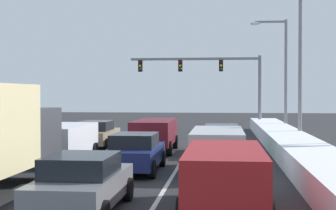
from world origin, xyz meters
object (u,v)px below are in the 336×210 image
Objects in this scene: sedan_green_right_lane_third at (221,139)px; street_lamp_right_near at (294,53)px; traffic_light_gantry at (213,73)px; sedan_navy_center_lane_second at (135,152)px; suv_maroon_center_lane_third at (154,132)px; suv_silver_right_lane_second at (217,147)px; suv_white_left_lane_second at (63,140)px; sedan_gray_center_lane_nearest at (83,183)px; sedan_tan_left_lane_third at (96,134)px; suv_red_right_lane_nearest at (225,174)px; street_lamp_right_mid at (281,67)px.

street_lamp_right_near is (4.14, 4.20, 4.60)m from sedan_green_right_lane_third.
street_lamp_right_near is (4.86, -12.92, 0.63)m from traffic_light_gantry.
sedan_navy_center_lane_second is 0.92× the size of suv_maroon_center_lane_third.
suv_white_left_lane_second is (-6.82, 2.19, 0.00)m from suv_silver_right_lane_second.
sedan_gray_center_lane_nearest and sedan_tan_left_lane_third have the same top height.
sedan_green_right_lane_third is at bearing -134.59° from street_lamp_right_near.
suv_red_right_lane_nearest and suv_maroon_center_lane_third have the same top height.
suv_red_right_lane_nearest is 1.09× the size of sedan_gray_center_lane_nearest.
suv_white_left_lane_second is (-3.60, 2.21, 0.25)m from sedan_navy_center_lane_second.
street_lamp_right_near is at bearing -69.39° from traffic_light_gantry.
sedan_green_right_lane_third is at bearing 61.02° from sedan_navy_center_lane_second.
street_lamp_right_mid reaches higher than sedan_gray_center_lane_nearest.
street_lamp_right_near is (11.21, 1.61, 4.60)m from sedan_tan_left_lane_third.
sedan_navy_center_lane_second is 6.91m from suv_maroon_center_lane_third.
suv_silver_right_lane_second is 3.23m from sedan_navy_center_lane_second.
sedan_tan_left_lane_third is at bearing -113.63° from traffic_light_gantry.
sedan_tan_left_lane_third is 16.34m from traffic_light_gantry.
suv_white_left_lane_second is 22.19m from traffic_light_gantry.
suv_maroon_center_lane_third is 9.42m from street_lamp_right_near.
sedan_navy_center_lane_second is (0.17, 6.96, 0.00)m from sedan_gray_center_lane_nearest.
suv_red_right_lane_nearest is 1.00× the size of suv_silver_right_lane_second.
traffic_light_gantry is (6.24, 20.96, 3.72)m from suv_white_left_lane_second.
suv_maroon_center_lane_third reaches higher than sedan_tan_left_lane_third.
suv_white_left_lane_second is at bearing 148.49° from sedan_navy_center_lane_second.
suv_maroon_center_lane_third is at bearing -26.14° from sedan_tan_left_lane_third.
suv_maroon_center_lane_third is at bearing 89.93° from sedan_gray_center_lane_nearest.
sedan_green_right_lane_third is at bearing -87.60° from traffic_light_gantry.
suv_red_right_lane_nearest is 0.45× the size of traffic_light_gantry.
suv_red_right_lane_nearest is at bearing -62.61° from sedan_navy_center_lane_second.
suv_red_right_lane_nearest is 11.38m from suv_white_left_lane_second.
sedan_tan_left_lane_third is at bearing 128.76° from suv_silver_right_lane_second.
street_lamp_right_near is (7.67, 17.22, 4.60)m from sedan_gray_center_lane_nearest.
suv_silver_right_lane_second is at bearing -17.83° from suv_white_left_lane_second.
street_lamp_right_mid is at bearing 54.33° from suv_maroon_center_lane_third.
sedan_tan_left_lane_third is (-0.11, 6.44, -0.25)m from suv_white_left_lane_second.
street_lamp_right_near is (7.50, 10.26, 4.60)m from sedan_navy_center_lane_second.
sedan_green_right_lane_third is (0.14, 6.05, -0.25)m from suv_silver_right_lane_second.
sedan_tan_left_lane_third is (-3.72, 8.65, 0.00)m from sedan_navy_center_lane_second.
suv_white_left_lane_second is at bearing -106.58° from traffic_light_gantry.
sedan_gray_center_lane_nearest is 0.50× the size of street_lamp_right_near.
sedan_green_right_lane_third is 3.62m from suv_maroon_center_lane_third.
suv_white_left_lane_second is (-6.96, -3.85, 0.25)m from sedan_green_right_lane_third.
sedan_gray_center_lane_nearest is 6.97m from sedan_navy_center_lane_second.
suv_red_right_lane_nearest is at bearing 4.11° from sedan_gray_center_lane_nearest.
traffic_light_gantry is at bearing 80.26° from suv_maroon_center_lane_third.
sedan_tan_left_lane_third is at bearing 159.87° from sedan_green_right_lane_third.
suv_red_right_lane_nearest is 1.09× the size of sedan_green_right_lane_third.
suv_white_left_lane_second reaches higher than sedan_tan_left_lane_third.
sedan_tan_left_lane_third is 12.23m from street_lamp_right_near.
suv_red_right_lane_nearest is at bearing -64.91° from sedan_tan_left_lane_third.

